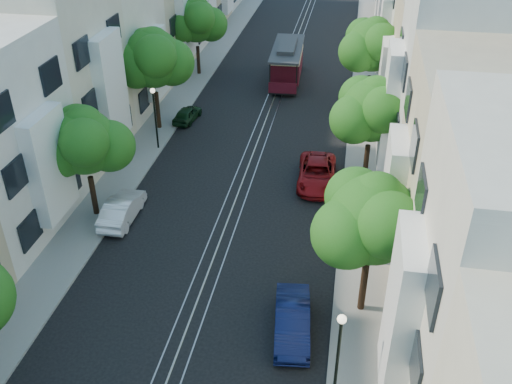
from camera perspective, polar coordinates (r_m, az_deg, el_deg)
The scene contains 22 objects.
ground at distance 42.28m, azimuth 1.03°, elevation 7.36°, with size 200.00×200.00×0.00m, color black.
sidewalk_east at distance 41.87m, azimuth 10.95°, elevation 6.59°, with size 2.50×80.00×0.12m, color gray.
sidewalk_west at distance 43.86m, azimuth -8.46°, elevation 8.04°, with size 2.50×80.00×0.12m, color gray.
rail_left at distance 42.36m, azimuth 0.29°, elevation 7.43°, with size 0.06×80.00×0.02m, color gray.
rail_slot at distance 42.28m, azimuth 1.03°, elevation 7.38°, with size 0.06×80.00×0.02m, color gray.
rail_right at distance 42.21m, azimuth 1.78°, elevation 7.32°, with size 0.06×80.00×0.02m, color gray.
lane_line at distance 42.28m, azimuth 1.03°, elevation 7.37°, with size 0.08×80.00×0.01m, color tan.
townhouses_east at distance 40.34m, azimuth 18.40°, elevation 12.43°, with size 7.75×72.00×12.00m.
townhouses_west at distance 43.68m, azimuth -14.99°, elevation 14.26°, with size 7.75×72.00×11.76m.
tree_e_b at distance 22.97m, azimuth 11.66°, elevation -2.91°, with size 4.93×4.08×6.68m.
tree_e_c at distance 32.70m, azimuth 11.63°, elevation 7.85°, with size 4.84×3.99×6.52m.
tree_e_d at distance 42.92m, azimuth 11.67°, elevation 14.07°, with size 5.01×4.16×6.85m.
tree_w_b at distance 30.30m, azimuth -16.72°, elevation 4.68°, with size 4.72×3.87×6.27m.
tree_w_c at distance 39.36m, azimuth -10.20°, elevation 12.90°, with size 5.13×4.28×7.09m.
tree_w_d at distance 49.51m, azimuth -5.93°, elevation 16.59°, with size 4.84×3.99×6.52m.
lamp_east at distance 20.36m, azimuth 8.29°, elevation -15.03°, with size 0.32×0.32×4.16m.
lamp_west at distance 37.28m, azimuth -10.12°, elevation 8.13°, with size 0.32×0.32×4.16m.
cable_car at distance 48.74m, azimuth 3.12°, elevation 12.94°, with size 2.69×7.73×2.94m.
parked_car_e_mid at distance 24.14m, azimuth 3.66°, elevation -12.72°, with size 1.42×4.09×1.35m, color #0C133C.
parked_car_e_far at distance 33.99m, azimuth 6.11°, elevation 1.87°, with size 2.22×4.81×1.34m, color maroon.
parked_car_w_mid at distance 31.42m, azimuth -13.24°, elevation -1.65°, with size 1.40×4.01×1.32m, color silver.
parked_car_w_far at distance 42.00m, azimuth -6.89°, elevation 7.76°, with size 1.27×3.15×1.07m, color black.
Camera 1 is at (5.86, -9.98, 17.64)m, focal length 40.00 mm.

